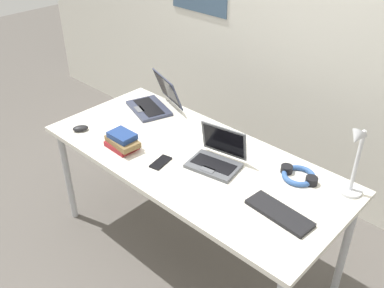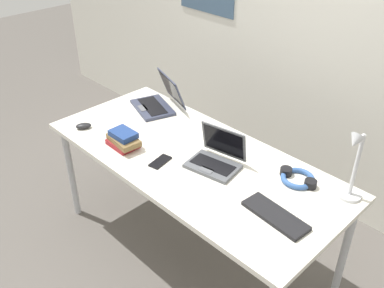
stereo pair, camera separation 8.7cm
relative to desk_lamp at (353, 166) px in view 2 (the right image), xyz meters
The scene contains 11 objects.
ground_plane 1.26m from the desk_lamp, 160.97° to the right, with size 12.00×12.00×0.00m, color #56514C.
wall_back 1.21m from the desk_lamp, 134.21° to the left, with size 6.00×0.13×2.60m.
desk 0.88m from the desk_lamp, 160.97° to the right, with size 1.80×0.80×0.74m.
desk_lamp is the anchor object (origin of this frame).
laptop_back_right 0.71m from the desk_lamp, 159.27° to the right, with size 0.31×0.27×0.21m.
laptop_front_left 1.39m from the desk_lamp, behind, with size 0.39×0.38×0.22m.
external_keyboard 0.43m from the desk_lamp, 114.58° to the right, with size 0.33×0.12×0.02m, color black.
computer_mouse 1.60m from the desk_lamp, 159.99° to the right, with size 0.06×0.10×0.03m, color black.
cell_phone 1.00m from the desk_lamp, 153.05° to the right, with size 0.06×0.14×0.01m, color black.
headphones 0.31m from the desk_lamp, behind, with size 0.21×0.18×0.04m.
book_stack 1.26m from the desk_lamp, 156.95° to the right, with size 0.22×0.14×0.10m.
Camera 2 is at (1.45, -1.42, 2.11)m, focal length 40.43 mm.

